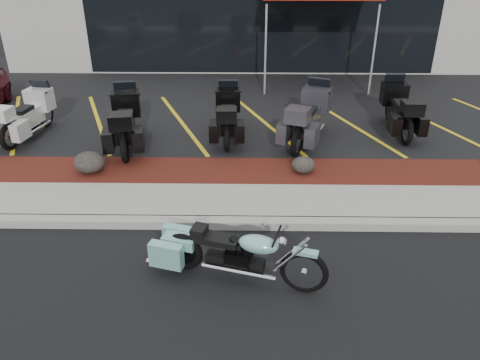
{
  "coord_description": "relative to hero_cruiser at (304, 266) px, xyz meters",
  "views": [
    {
      "loc": [
        -0.48,
        -5.97,
        4.53
      ],
      "look_at": [
        -0.59,
        1.2,
        0.76
      ],
      "focal_mm": 35.0,
      "sensor_mm": 36.0,
      "label": 1
    }
  ],
  "objects": [
    {
      "name": "ground",
      "position": [
        -0.33,
        0.77,
        -0.46
      ],
      "size": [
        90.0,
        90.0,
        0.0
      ],
      "primitive_type": "plane",
      "color": "black",
      "rests_on": "ground"
    },
    {
      "name": "curb",
      "position": [
        -0.33,
        1.67,
        -0.38
      ],
      "size": [
        24.0,
        0.25,
        0.15
      ],
      "primitive_type": "cube",
      "color": "gray",
      "rests_on": "ground"
    },
    {
      "name": "sidewalk",
      "position": [
        -0.33,
        2.37,
        -0.38
      ],
      "size": [
        24.0,
        1.2,
        0.15
      ],
      "primitive_type": "cube",
      "color": "gray",
      "rests_on": "ground"
    },
    {
      "name": "mulch_bed",
      "position": [
        -0.33,
        3.57,
        -0.38
      ],
      "size": [
        24.0,
        1.2,
        0.16
      ],
      "primitive_type": "cube",
      "color": "#35130C",
      "rests_on": "ground"
    },
    {
      "name": "upper_lot",
      "position": [
        -0.33,
        8.97,
        -0.38
      ],
      "size": [
        26.0,
        9.6,
        0.15
      ],
      "primitive_type": "cube",
      "color": "black",
      "rests_on": "ground"
    },
    {
      "name": "dealership_building",
      "position": [
        -0.33,
        15.24,
        1.55
      ],
      "size": [
        18.0,
        8.16,
        4.0
      ],
      "color": "#9B978C",
      "rests_on": "ground"
    },
    {
      "name": "boulder_left",
      "position": [
        -4.05,
        3.42,
        -0.07
      ],
      "size": [
        0.63,
        0.53,
        0.45
      ],
      "primitive_type": "ellipsoid",
      "color": "black",
      "rests_on": "mulch_bed"
    },
    {
      "name": "boulder_mid",
      "position": [
        0.35,
        3.48,
        -0.12
      ],
      "size": [
        0.49,
        0.41,
        0.35
      ],
      "primitive_type": "ellipsoid",
      "color": "black",
      "rests_on": "mulch_bed"
    },
    {
      "name": "hero_cruiser",
      "position": [
        0.0,
        0.0,
        0.0
      ],
      "size": [
        2.68,
        1.34,
        0.91
      ],
      "primitive_type": null,
      "rotation": [
        0.0,
        0.0,
        -0.28
      ],
      "color": "#7ABEB0",
      "rests_on": "ground"
    },
    {
      "name": "touring_white",
      "position": [
        -5.96,
        6.06,
        0.3
      ],
      "size": [
        1.13,
        2.2,
        1.22
      ],
      "primitive_type": null,
      "rotation": [
        0.0,
        0.0,
        1.41
      ],
      "color": "silver",
      "rests_on": "upper_lot"
    },
    {
      "name": "touring_black_front",
      "position": [
        -3.72,
        5.58,
        0.36
      ],
      "size": [
        1.25,
        2.41,
        1.33
      ],
      "primitive_type": null,
      "rotation": [
        0.0,
        0.0,
        1.74
      ],
      "color": "black",
      "rests_on": "upper_lot"
    },
    {
      "name": "touring_black_mid",
      "position": [
        -1.29,
        6.1,
        0.31
      ],
      "size": [
        0.84,
        2.13,
        1.23
      ],
      "primitive_type": null,
      "rotation": [
        0.0,
        0.0,
        1.59
      ],
      "color": "black",
      "rests_on": "upper_lot"
    },
    {
      "name": "touring_grey",
      "position": [
        0.92,
        5.89,
        0.37
      ],
      "size": [
        1.68,
        2.48,
        1.35
      ],
      "primitive_type": null,
      "rotation": [
        0.0,
        0.0,
        1.19
      ],
      "color": "#2F2F34",
      "rests_on": "upper_lot"
    },
    {
      "name": "touring_black_rear",
      "position": [
        2.95,
        6.58,
        0.33
      ],
      "size": [
        0.88,
        2.21,
        1.27
      ],
      "primitive_type": null,
      "rotation": [
        0.0,
        0.0,
        1.55
      ],
      "color": "black",
      "rests_on": "upper_lot"
    },
    {
      "name": "traffic_cone",
      "position": [
        -1.26,
        8.14,
        -0.07
      ],
      "size": [
        0.41,
        0.41,
        0.48
      ],
      "primitive_type": "cone",
      "rotation": [
        0.0,
        0.0,
        -0.3
      ],
      "color": "#F84108",
      "rests_on": "upper_lot"
    }
  ]
}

